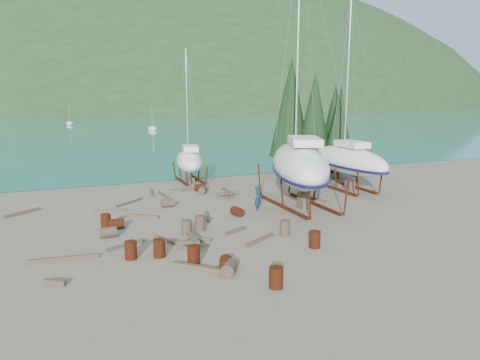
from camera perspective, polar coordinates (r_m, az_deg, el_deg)
name	(u,v)px	position (r m, az deg, el deg)	size (l,w,h in m)	color
ground	(243,222)	(26.64, 0.36, -5.62)	(600.00, 600.00, 0.00)	#665B50
bay_water	(76,109)	(338.78, -20.99, 8.85)	(700.00, 700.00, 0.00)	teal
far_hill	(76,109)	(343.78, -21.02, 8.87)	(800.00, 360.00, 110.00)	#1F2F17
far_house_center	(37,109)	(213.84, -25.42, 8.56)	(6.60, 5.60, 5.60)	beige
far_house_right	(149,108)	(217.30, -11.99, 9.38)	(6.60, 5.60, 5.60)	beige
cypress_near_right	(314,117)	(42.06, 9.89, 8.28)	(3.60, 3.60, 10.00)	black
cypress_mid_right	(339,127)	(41.28, 13.12, 6.90)	(3.06, 3.06, 8.50)	black
cypress_back_left	(291,107)	(42.99, 6.77, 9.58)	(4.14, 4.14, 11.50)	black
cypress_far_right	(334,122)	(44.57, 12.47, 7.58)	(3.24, 3.24, 9.00)	black
moored_boat_mid	(152,129)	(105.69, -11.59, 6.73)	(2.00, 5.00, 6.05)	white
moored_boat_far	(70,124)	(133.76, -21.74, 7.00)	(2.00, 5.00, 6.05)	white
large_sailboat_near	(300,164)	(30.09, 7.95, 2.19)	(7.94, 12.56, 19.11)	white
large_sailboat_far	(348,160)	(36.71, 14.15, 2.63)	(3.00, 9.78, 15.41)	white
small_sailboat_shore	(189,160)	(39.37, -6.76, 2.60)	(3.73, 7.75, 11.90)	white
worker	(258,198)	(29.14, 2.41, -2.40)	(0.64, 0.42, 1.77)	#11294E
drum_0	(159,248)	(21.24, -10.70, -8.91)	(0.58, 0.58, 0.88)	#4E1E0D
drum_1	(229,268)	(18.98, -1.45, -11.64)	(0.58, 0.58, 0.88)	#2D2823
drum_2	(116,224)	(26.33, -16.16, -5.60)	(0.58, 0.58, 0.88)	#4E1E0D
drum_3	(276,278)	(17.74, 4.82, -12.83)	(0.58, 0.58, 0.88)	#4E1E0D
drum_4	(200,188)	(35.51, -5.31, -1.01)	(0.58, 0.58, 0.88)	#4E1E0D
drum_5	(200,223)	(25.00, -5.34, -5.73)	(0.58, 0.58, 0.88)	#2D2823
drum_6	(237,211)	(27.94, -0.38, -4.22)	(0.58, 0.58, 0.88)	#4E1E0D
drum_7	(315,239)	(22.43, 9.95, -7.80)	(0.58, 0.58, 0.88)	#4E1E0D
drum_8	(106,221)	(26.45, -17.45, -5.26)	(0.58, 0.58, 0.88)	#4E1E0D
drum_9	(167,203)	(30.62, -9.64, -3.03)	(0.58, 0.58, 0.88)	#2D2823
drum_10	(194,255)	(20.12, -6.21, -9.91)	(0.58, 0.58, 0.88)	#4E1E0D
drum_11	(203,190)	(34.59, -5.02, -1.32)	(0.58, 0.58, 0.88)	#2D2823
drum_12	(226,263)	(19.48, -1.94, -11.05)	(0.58, 0.58, 0.88)	#4E1E0D
drum_13	(131,250)	(21.26, -14.35, -9.05)	(0.58, 0.58, 0.88)	#4E1E0D
drum_15	(108,232)	(24.82, -17.13, -6.66)	(0.58, 0.58, 0.88)	#2D2823
drum_16	(187,228)	(24.20, -7.13, -6.33)	(0.58, 0.58, 0.88)	#2D2823
drum_17	(285,228)	(24.15, 6.02, -6.34)	(0.58, 0.58, 0.88)	#2D2823
timber_0	(151,192)	(35.34, -11.72, -1.61)	(0.14, 2.90, 0.14)	brown
timber_1	(316,199)	(32.59, 10.11, -2.55)	(0.19, 1.97, 0.19)	brown
timber_2	(22,213)	(31.84, -27.05, -3.92)	(0.19, 2.62, 0.19)	brown
timber_3	(172,242)	(23.07, -9.04, -8.21)	(0.15, 3.03, 0.15)	brown
timber_4	(110,211)	(30.26, -16.92, -3.92)	(0.17, 2.19, 0.17)	brown
timber_5	(259,240)	(23.15, 2.59, -7.99)	(0.16, 2.50, 0.16)	brown
timber_6	(190,190)	(35.72, -6.68, -1.28)	(0.19, 1.72, 0.19)	brown
timber_7	(235,231)	(24.61, -0.63, -6.81)	(0.17, 1.72, 0.17)	brown
timber_8	(143,216)	(28.29, -12.80, -4.72)	(0.19, 2.06, 0.19)	brown
timber_9	(183,189)	(36.17, -7.61, -1.19)	(0.15, 2.33, 0.15)	brown
timber_10	(164,195)	(33.93, -10.11, -2.04)	(0.16, 3.03, 0.16)	brown
timber_11	(207,216)	(27.73, -4.44, -4.83)	(0.15, 2.25, 0.15)	brown
timber_12	(126,245)	(23.13, -14.99, -8.37)	(0.17, 2.30, 0.17)	brown
timber_13	(55,282)	(19.60, -23.43, -12.41)	(0.22, 0.95, 0.22)	brown
timber_14	(64,258)	(22.19, -22.42, -9.65)	(0.18, 3.14, 0.18)	brown
timber_15	(129,203)	(32.21, -14.57, -2.94)	(0.15, 2.86, 0.15)	brown
timber_16	(197,268)	(19.58, -5.78, -11.54)	(0.23, 2.42, 0.23)	brown
timber_pile_fore	(193,241)	(22.37, -6.30, -8.14)	(1.80, 1.80, 0.60)	brown
timber_pile_aft	(227,193)	(33.17, -1.73, -1.79)	(1.80, 1.80, 0.60)	brown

